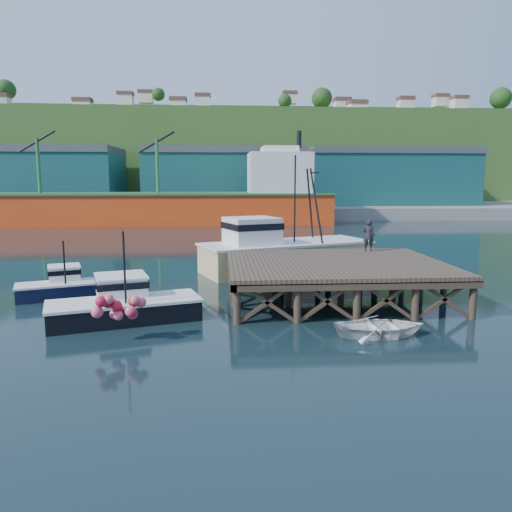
{
  "coord_description": "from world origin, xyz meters",
  "views": [
    {
      "loc": [
        -0.97,
        -27.3,
        6.75
      ],
      "look_at": [
        1.18,
        2.0,
        2.17
      ],
      "focal_mm": 35.0,
      "sensor_mm": 36.0,
      "label": 1
    }
  ],
  "objects": [
    {
      "name": "warehouse_left",
      "position": [
        -35.0,
        65.0,
        6.5
      ],
      "size": [
        32.0,
        16.0,
        9.0
      ],
      "primitive_type": "cube",
      "color": "#1A5655",
      "rests_on": "far_quay"
    },
    {
      "name": "dinghy",
      "position": [
        5.92,
        -6.95,
        0.4
      ],
      "size": [
        3.95,
        2.86,
        0.8
      ],
      "primitive_type": "imported",
      "rotation": [
        0.0,
        0.0,
        1.59
      ],
      "color": "white",
      "rests_on": "ground"
    },
    {
      "name": "hillside",
      "position": [
        0.0,
        100.0,
        11.0
      ],
      "size": [
        220.0,
        50.0,
        22.0
      ],
      "primitive_type": "cube",
      "color": "#2D511E",
      "rests_on": "ground"
    },
    {
      "name": "boat_black",
      "position": [
        -5.61,
        -3.56,
        0.8
      ],
      "size": [
        7.54,
        6.25,
        4.38
      ],
      "rotation": [
        0.0,
        0.0,
        0.29
      ],
      "color": "black",
      "rests_on": "ground"
    },
    {
      "name": "trawler",
      "position": [
        3.64,
        8.59,
        1.73
      ],
      "size": [
        13.31,
        8.58,
        8.4
      ],
      "rotation": [
        0.0,
        0.0,
        0.36
      ],
      "color": "beige",
      "rests_on": "ground"
    },
    {
      "name": "warehouse_right",
      "position": [
        30.0,
        65.0,
        6.5
      ],
      "size": [
        30.0,
        16.0,
        9.0
      ],
      "primitive_type": "cube",
      "color": "#1A5655",
      "rests_on": "far_quay"
    },
    {
      "name": "cargo_ship",
      "position": [
        -8.46,
        48.0,
        3.31
      ],
      "size": [
        55.5,
        10.0,
        13.75
      ],
      "color": "#E54315",
      "rests_on": "ground"
    },
    {
      "name": "dockworker",
      "position": [
        8.57,
        3.88,
        3.13
      ],
      "size": [
        0.86,
        0.72,
        2.01
      ],
      "primitive_type": "imported",
      "rotation": [
        0.0,
        0.0,
        2.76
      ],
      "color": "black",
      "rests_on": "wharf"
    },
    {
      "name": "ground",
      "position": [
        0.0,
        0.0,
        0.0
      ],
      "size": [
        300.0,
        300.0,
        0.0
      ],
      "primitive_type": "plane",
      "color": "black",
      "rests_on": "ground"
    },
    {
      "name": "far_quay",
      "position": [
        0.0,
        70.0,
        1.0
      ],
      "size": [
        160.0,
        40.0,
        2.0
      ],
      "primitive_type": "cube",
      "color": "gray",
      "rests_on": "ground"
    },
    {
      "name": "boat_navy",
      "position": [
        -9.89,
        1.58,
        0.67
      ],
      "size": [
        5.65,
        3.78,
        3.32
      ],
      "rotation": [
        0.0,
        0.0,
        0.33
      ],
      "color": "black",
      "rests_on": "ground"
    },
    {
      "name": "warehouse_mid",
      "position": [
        0.0,
        65.0,
        6.5
      ],
      "size": [
        28.0,
        16.0,
        9.0
      ],
      "primitive_type": "cube",
      "color": "#1A5655",
      "rests_on": "far_quay"
    },
    {
      "name": "wharf",
      "position": [
        5.5,
        -0.19,
        1.94
      ],
      "size": [
        12.0,
        10.0,
        2.62
      ],
      "color": "brown",
      "rests_on": "ground"
    }
  ]
}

